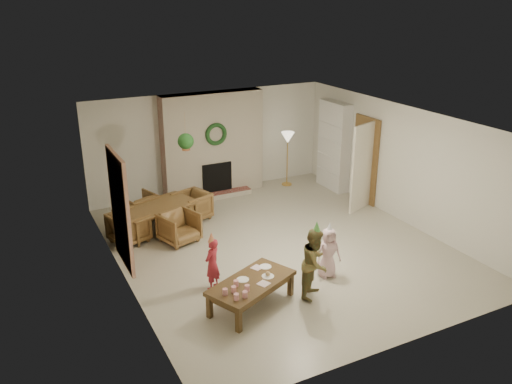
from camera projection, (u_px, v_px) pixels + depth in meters
floor at (279, 246)px, 10.35m from camera, size 7.00×7.00×0.00m
ceiling at (281, 121)px, 9.47m from camera, size 7.00×7.00×0.00m
wall_back at (210, 142)px, 12.83m from camera, size 7.00×0.00×7.00m
wall_front at (408, 267)px, 6.99m from camera, size 7.00×0.00×7.00m
wall_left at (121, 215)px, 8.64m from camera, size 0.00×7.00×7.00m
wall_right at (403, 164)px, 11.18m from camera, size 0.00×7.00×7.00m
fireplace_mass at (213, 144)px, 12.66m from camera, size 2.50×0.40×2.50m
fireplace_hearth at (220, 195)px, 12.79m from camera, size 1.60×0.30×0.12m
fireplace_firebox at (217, 178)px, 12.80m from camera, size 0.75×0.12×0.75m
fireplace_wreath at (216, 134)px, 12.37m from camera, size 0.54×0.10×0.54m
floor_lamp_base at (287, 184)px, 13.66m from camera, size 0.26×0.26×0.03m
floor_lamp_post at (287, 161)px, 13.43m from camera, size 0.03×0.03×1.26m
floor_lamp_shade at (288, 138)px, 13.22m from camera, size 0.33×0.33×0.28m
bookshelf_carcass at (334, 146)px, 13.08m from camera, size 0.30×1.00×2.20m
bookshelf_shelf_a at (332, 171)px, 13.30m from camera, size 0.30×0.92×0.03m
bookshelf_shelf_b at (333, 156)px, 13.16m from camera, size 0.30×0.92×0.03m
bookshelf_shelf_c at (334, 140)px, 13.02m from camera, size 0.30×0.92×0.03m
bookshelf_shelf_d at (335, 124)px, 12.88m from camera, size 0.30×0.92×0.03m
books_row_lower at (335, 167)px, 13.12m from camera, size 0.20×0.40×0.24m
books_row_mid at (331, 150)px, 13.15m from camera, size 0.20×0.44×0.24m
books_row_upper at (336, 136)px, 12.88m from camera, size 0.20×0.36×0.22m
door_frame at (365, 160)px, 12.24m from camera, size 0.05×0.86×2.04m
door_leaf at (362, 168)px, 11.77m from camera, size 0.77×0.32×2.00m
curtain_panel at (120, 210)px, 8.83m from camera, size 0.06×1.20×2.00m
dining_table at (159, 219)px, 10.90m from camera, size 1.81×1.35×0.57m
dining_chair_near at (179, 227)px, 10.42m from camera, size 0.85×0.86×0.62m
dining_chair_far at (139, 208)px, 11.36m from camera, size 0.85×0.86×0.62m
dining_chair_left at (129, 227)px, 10.42m from camera, size 0.86×0.85×0.62m
dining_chair_right at (192, 206)px, 11.47m from camera, size 0.86×0.85×0.62m
hanging_plant_cord at (185, 130)px, 10.29m from camera, size 0.01×0.01×0.70m
hanging_plant_pot at (186, 147)px, 10.42m from camera, size 0.16×0.16×0.12m
hanging_plant_foliage at (186, 141)px, 10.38m from camera, size 0.32×0.32×0.32m
coffee_table_top at (251, 283)px, 8.23m from camera, size 1.61×1.25×0.07m
coffee_table_apron at (251, 287)px, 8.26m from camera, size 1.46×1.10×0.09m
coffee_leg_fl at (239, 321)px, 7.67m from camera, size 0.10×0.10×0.38m
coffee_leg_fr at (291, 284)px, 8.62m from camera, size 0.10×0.10×0.38m
coffee_leg_bl at (210, 307)px, 8.01m from camera, size 0.10×0.10×0.38m
coffee_leg_br at (262, 273)px, 8.96m from camera, size 0.10×0.10×0.38m
cup_a at (236, 297)px, 7.71m from camera, size 0.10×0.10×0.10m
cup_b at (225, 292)px, 7.83m from camera, size 0.10×0.10×0.10m
cup_c at (245, 294)px, 7.77m from camera, size 0.10×0.10×0.10m
cup_d at (234, 289)px, 7.90m from camera, size 0.10×0.10×0.10m
cup_e at (247, 288)px, 7.93m from camera, size 0.10×0.10×0.10m
cup_f at (236, 283)px, 8.06m from camera, size 0.10×0.10×0.10m
plate_a at (243, 280)px, 8.26m from camera, size 0.26×0.26×0.01m
plate_b at (268, 276)px, 8.36m from camera, size 0.26×0.26×0.01m
plate_c at (265, 267)px, 8.65m from camera, size 0.26×0.26×0.01m
food_scoop at (268, 274)px, 8.34m from camera, size 0.10×0.10×0.08m
napkin_left at (264, 284)px, 8.15m from camera, size 0.22×0.22×0.01m
napkin_right at (257, 268)px, 8.62m from camera, size 0.22×0.22×0.01m
child_red at (212, 264)px, 8.71m from camera, size 0.40×0.37×0.91m
party_hat_red at (211, 237)px, 8.53m from camera, size 0.15×0.15×0.17m
child_plaid at (315, 263)px, 8.47m from camera, size 0.73×0.71×1.18m
party_hat_plaid at (317, 227)px, 8.24m from camera, size 0.18×0.18×0.19m
child_pink at (328, 253)px, 9.10m from camera, size 0.48×0.35×0.91m
party_hat_pink at (330, 227)px, 8.93m from camera, size 0.15×0.15×0.16m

